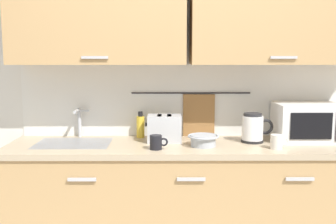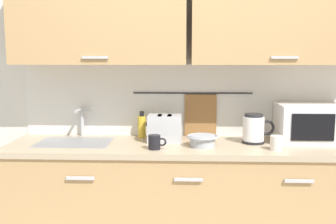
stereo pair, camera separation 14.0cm
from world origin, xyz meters
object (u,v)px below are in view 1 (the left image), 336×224
(mug_near_sink, at_px, (156,142))
(toaster, at_px, (164,128))
(electric_kettle, at_px, (253,128))
(mug_by_kettle, at_px, (277,142))
(mixing_bowl, at_px, (203,140))
(microwave, at_px, (308,122))
(dish_soap_bottle, at_px, (141,126))

(mug_near_sink, relative_size, toaster, 0.47)
(electric_kettle, xyz_separation_m, mug_by_kettle, (0.11, -0.21, -0.05))
(mixing_bowl, xyz_separation_m, toaster, (-0.27, 0.15, 0.05))
(microwave, bearing_deg, electric_kettle, -171.84)
(electric_kettle, bearing_deg, toaster, 177.59)
(electric_kettle, bearing_deg, dish_soap_bottle, 167.92)
(electric_kettle, height_order, toaster, electric_kettle)
(mug_near_sink, xyz_separation_m, toaster, (0.05, 0.25, 0.05))
(mug_by_kettle, bearing_deg, microwave, 42.44)
(electric_kettle, height_order, mixing_bowl, electric_kettle)
(dish_soap_bottle, bearing_deg, mug_near_sink, -72.18)
(electric_kettle, xyz_separation_m, mixing_bowl, (-0.37, -0.13, -0.06))
(microwave, bearing_deg, toaster, -178.24)
(mug_near_sink, bearing_deg, dish_soap_bottle, 107.82)
(electric_kettle, bearing_deg, microwave, 8.16)
(microwave, distance_m, mug_by_kettle, 0.41)
(mixing_bowl, distance_m, mug_by_kettle, 0.49)
(dish_soap_bottle, xyz_separation_m, mug_by_kettle, (0.92, -0.38, -0.04))
(microwave, relative_size, mixing_bowl, 2.15)
(microwave, bearing_deg, mixing_bowl, -166.49)
(mixing_bowl, relative_size, mug_by_kettle, 1.78)
(mug_near_sink, distance_m, mug_by_kettle, 0.80)
(electric_kettle, distance_m, mixing_bowl, 0.39)
(mixing_bowl, distance_m, toaster, 0.31)
(microwave, distance_m, mixing_bowl, 0.80)
(microwave, bearing_deg, mug_near_sink, -165.60)
(mug_near_sink, height_order, mug_by_kettle, same)
(toaster, bearing_deg, microwave, 1.76)
(microwave, relative_size, mug_near_sink, 3.83)
(microwave, relative_size, toaster, 1.80)
(electric_kettle, distance_m, mug_near_sink, 0.72)
(microwave, distance_m, toaster, 1.04)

